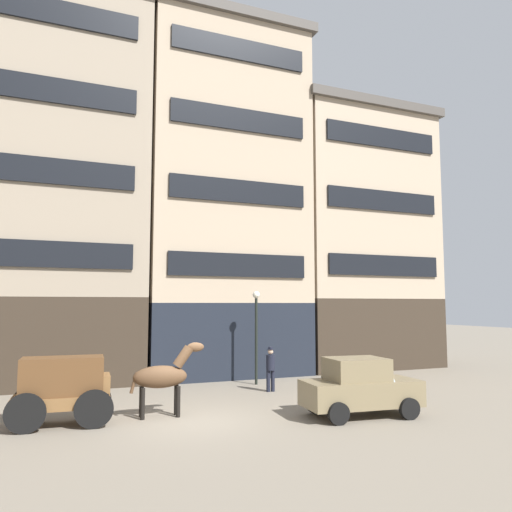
{
  "coord_description": "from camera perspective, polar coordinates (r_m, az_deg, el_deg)",
  "views": [
    {
      "loc": [
        -4.21,
        -15.3,
        3.55
      ],
      "look_at": [
        2.99,
        1.98,
        5.33
      ],
      "focal_mm": 35.27,
      "sensor_mm": 36.0,
      "label": 1
    }
  ],
  "objects": [
    {
      "name": "streetlamp_curbside",
      "position": [
        22.65,
        0.02,
        -7.67
      ],
      "size": [
        0.32,
        0.32,
        4.12
      ],
      "color": "black",
      "rests_on": "ground_plane"
    },
    {
      "name": "cargo_wagon",
      "position": [
        16.29,
        -20.96,
        -13.57
      ],
      "size": [
        3.0,
        1.7,
        1.98
      ],
      "color": "brown",
      "rests_on": "ground_plane"
    },
    {
      "name": "pedestrian_officer",
      "position": [
        20.98,
        1.66,
        -12.47
      ],
      "size": [
        0.39,
        0.39,
        1.79
      ],
      "color": "black",
      "rests_on": "ground_plane"
    },
    {
      "name": "building_far_right",
      "position": [
        30.51,
        10.94,
        2.14
      ],
      "size": [
        8.78,
        6.4,
        14.97
      ],
      "color": "#33281E",
      "rests_on": "ground_plane"
    },
    {
      "name": "sedan_dark",
      "position": [
        16.83,
        11.7,
        -14.35
      ],
      "size": [
        3.84,
        2.16,
        1.83
      ],
      "color": "#7A6B4C",
      "rests_on": "ground_plane"
    },
    {
      "name": "draft_horse",
      "position": [
        16.64,
        -10.46,
        -13.23
      ],
      "size": [
        2.35,
        0.72,
        2.3
      ],
      "color": "#513823",
      "rests_on": "ground_plane"
    },
    {
      "name": "building_center_right",
      "position": [
        27.14,
        -4.12,
        6.61
      ],
      "size": [
        8.67,
        6.4,
        18.34
      ],
      "color": "black",
      "rests_on": "ground_plane"
    },
    {
      "name": "building_center_left",
      "position": [
        25.8,
        -23.27,
        7.6
      ],
      "size": [
        9.73,
        6.4,
        18.27
      ],
      "color": "#33281E",
      "rests_on": "ground_plane"
    },
    {
      "name": "ground_plane",
      "position": [
        16.26,
        -7.43,
        -18.01
      ],
      "size": [
        120.0,
        120.0,
        0.0
      ],
      "primitive_type": "plane",
      "color": "slate"
    }
  ]
}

